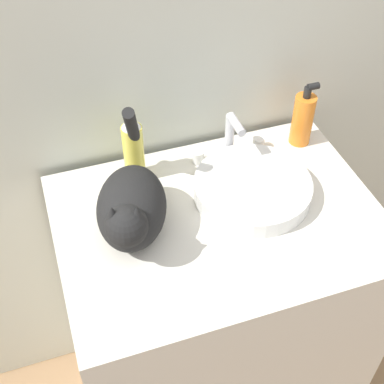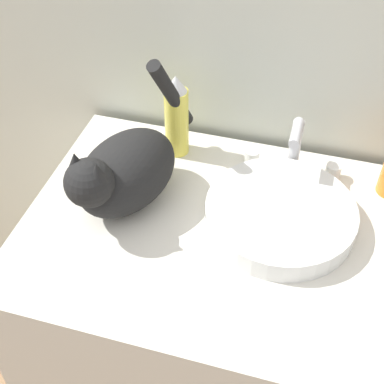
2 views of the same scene
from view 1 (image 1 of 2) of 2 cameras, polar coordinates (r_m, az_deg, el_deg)
name	(u,v)px [view 1 (image 1 of 2)]	position (r m, az deg, el deg)	size (l,w,h in m)	color
wall_back	(176,21)	(1.31, -1.72, 17.78)	(6.00, 0.05, 2.50)	silver
vanity_cabinet	(214,320)	(1.64, 2.40, -13.52)	(0.78, 0.58, 0.91)	silver
sink_basin	(252,188)	(1.32, 6.47, 0.40)	(0.29, 0.29, 0.04)	white
faucet	(230,139)	(1.40, 4.11, 5.63)	(0.21, 0.09, 0.14)	silver
cat	(131,207)	(1.19, -6.51, -1.62)	(0.22, 0.37, 0.26)	black
soap_bottle	(303,119)	(1.47, 11.74, 7.67)	(0.06, 0.06, 0.18)	orange
spray_bottle	(133,148)	(1.32, -6.29, 4.68)	(0.05, 0.05, 0.19)	#EADB4C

